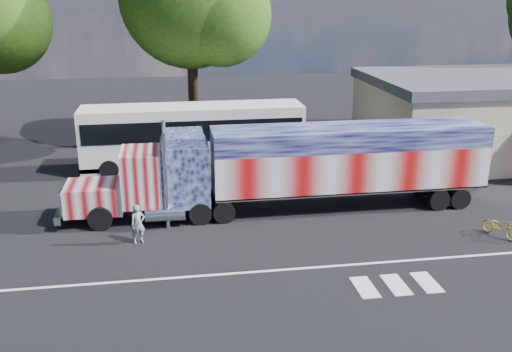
{
  "coord_description": "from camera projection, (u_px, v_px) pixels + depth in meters",
  "views": [
    {
      "loc": [
        -4.01,
        -22.44,
        10.33
      ],
      "look_at": [
        0.0,
        3.0,
        1.9
      ],
      "focal_mm": 40.0,
      "sensor_mm": 36.0,
      "label": 1
    }
  ],
  "objects": [
    {
      "name": "ground",
      "position": [
        267.0,
        238.0,
        24.88
      ],
      "size": [
        100.0,
        100.0,
        0.0
      ],
      "primitive_type": "plane",
      "color": "black"
    },
    {
      "name": "lane_markings",
      "position": [
        328.0,
        276.0,
        21.59
      ],
      "size": [
        30.0,
        2.67,
        0.01
      ],
      "color": "silver",
      "rests_on": "ground"
    },
    {
      "name": "semi_truck",
      "position": [
        298.0,
        165.0,
        27.5
      ],
      "size": [
        20.62,
        3.26,
        4.4
      ],
      "color": "black",
      "rests_on": "ground"
    },
    {
      "name": "coach_bus",
      "position": [
        193.0,
        136.0,
        34.15
      ],
      "size": [
        13.14,
        3.06,
        3.82
      ],
      "color": "white",
      "rests_on": "ground"
    },
    {
      "name": "bicycle",
      "position": [
        500.0,
        227.0,
        24.94
      ],
      "size": [
        1.31,
        1.83,
        0.91
      ],
      "primitive_type": "imported",
      "rotation": [
        0.0,
        0.0,
        0.45
      ],
      "color": "gold",
      "rests_on": "ground"
    },
    {
      "name": "woman",
      "position": [
        138.0,
        224.0,
        24.2
      ],
      "size": [
        0.73,
        0.61,
        1.72
      ],
      "primitive_type": "imported",
      "rotation": [
        0.0,
        0.0,
        0.38
      ],
      "color": "slate",
      "rests_on": "ground"
    }
  ]
}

